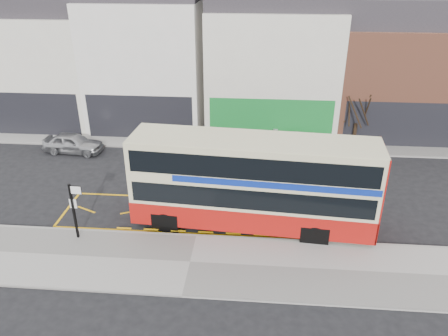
# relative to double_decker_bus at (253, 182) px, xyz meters

# --- Properties ---
(ground) EXTENTS (120.00, 120.00, 0.00)m
(ground) POSITION_rel_double_decker_bus_xyz_m (-2.55, -0.91, -2.36)
(ground) COLOR black
(ground) RESTS_ON ground
(pavement) EXTENTS (40.00, 4.00, 0.15)m
(pavement) POSITION_rel_double_decker_bus_xyz_m (-2.55, -3.21, -2.29)
(pavement) COLOR gray
(pavement) RESTS_ON ground
(kerb) EXTENTS (40.00, 0.15, 0.15)m
(kerb) POSITION_rel_double_decker_bus_xyz_m (-2.55, -1.29, -2.29)
(kerb) COLOR gray
(kerb) RESTS_ON ground
(far_pavement) EXTENTS (50.00, 3.00, 0.15)m
(far_pavement) POSITION_rel_double_decker_bus_xyz_m (-2.55, 10.09, -2.29)
(far_pavement) COLOR gray
(far_pavement) RESTS_ON ground
(road_markings) EXTENTS (14.00, 3.40, 0.01)m
(road_markings) POSITION_rel_double_decker_bus_xyz_m (-2.55, 0.69, -2.36)
(road_markings) COLOR #E8A50C
(road_markings) RESTS_ON ground
(terrace_far_left) EXTENTS (8.00, 8.01, 10.80)m
(terrace_far_left) POSITION_rel_double_decker_bus_xyz_m (-16.05, 14.08, 2.46)
(terrace_far_left) COLOR beige
(terrace_far_left) RESTS_ON ground
(terrace_left) EXTENTS (8.00, 8.01, 11.80)m
(terrace_left) POSITION_rel_double_decker_bus_xyz_m (-8.05, 14.08, 2.96)
(terrace_left) COLOR silver
(terrace_left) RESTS_ON ground
(terrace_green_shop) EXTENTS (9.00, 8.01, 11.30)m
(terrace_green_shop) POSITION_rel_double_decker_bus_xyz_m (0.95, 14.08, 2.71)
(terrace_green_shop) COLOR beige
(terrace_green_shop) RESTS_ON ground
(terrace_right) EXTENTS (9.00, 8.01, 10.30)m
(terrace_right) POSITION_rel_double_decker_bus_xyz_m (9.95, 14.08, 2.21)
(terrace_right) COLOR #A05A40
(terrace_right) RESTS_ON ground
(double_decker_bus) EXTENTS (11.40, 3.43, 4.49)m
(double_decker_bus) POSITION_rel_double_decker_bus_xyz_m (0.00, 0.00, 0.00)
(double_decker_bus) COLOR beige
(double_decker_bus) RESTS_ON ground
(bus_stop_post) EXTENTS (0.69, 0.12, 2.77)m
(bus_stop_post) POSITION_rel_double_decker_bus_xyz_m (-7.88, -1.87, -0.53)
(bus_stop_post) COLOR black
(bus_stop_post) RESTS_ON pavement
(car_silver) EXTENTS (3.99, 1.89, 1.32)m
(car_silver) POSITION_rel_double_decker_bus_xyz_m (-11.95, 7.61, -1.70)
(car_silver) COLOR #A5A6AA
(car_silver) RESTS_ON ground
(car_grey) EXTENTS (4.04, 1.66, 1.30)m
(car_grey) POSITION_rel_double_decker_bus_xyz_m (-3.41, 7.59, -1.71)
(car_grey) COLOR #404248
(car_grey) RESTS_ON ground
(car_white) EXTENTS (4.56, 2.33, 1.27)m
(car_white) POSITION_rel_double_decker_bus_xyz_m (3.22, 8.85, -1.73)
(car_white) COLOR white
(car_white) RESTS_ON ground
(street_tree_right) EXTENTS (2.17, 2.17, 4.69)m
(street_tree_right) POSITION_rel_double_decker_bus_xyz_m (6.56, 9.89, 0.83)
(street_tree_right) COLOR black
(street_tree_right) RESTS_ON ground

